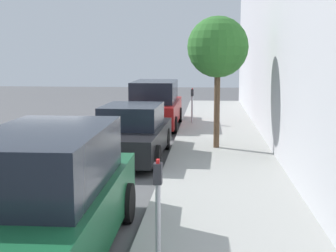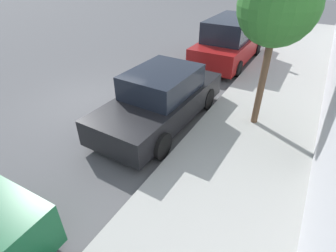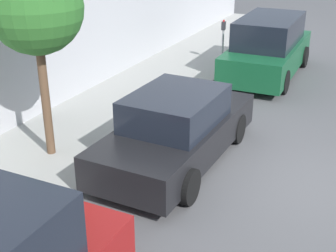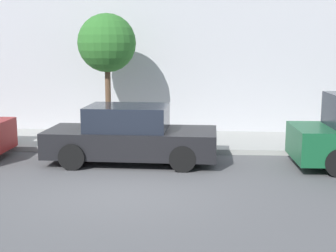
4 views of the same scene
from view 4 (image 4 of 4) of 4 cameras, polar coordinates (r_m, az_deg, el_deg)
ground_plane at (r=10.31m, az=-5.74°, el=-7.75°), size 60.00×60.00×0.00m
sidewalk at (r=15.09m, az=-2.61°, el=-1.81°), size 2.98×32.00×0.15m
parked_sedan_second at (r=12.50m, az=-4.59°, el=-1.22°), size 1.93×4.55×1.54m
street_tree at (r=14.85m, az=-7.45°, el=9.93°), size 1.82×1.82×3.95m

